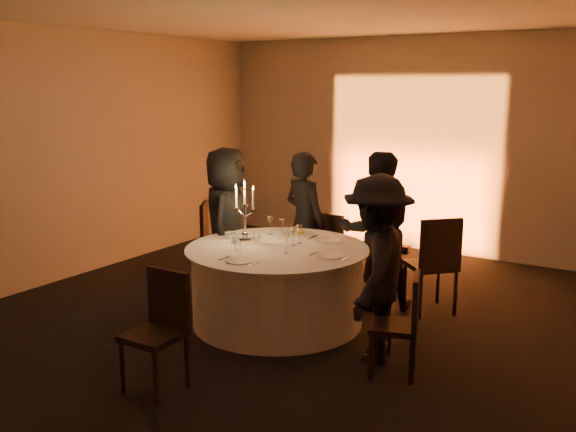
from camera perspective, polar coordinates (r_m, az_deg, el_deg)
The scene contains 29 objects.
floor at distance 6.52m, azimuth -0.95°, elevation -9.38°, with size 7.00×7.00×0.00m, color black.
ceiling at distance 6.12m, azimuth -1.05°, elevation 17.85°, with size 7.00×7.00×0.00m, color white.
wall_back at distance 9.25m, azimuth 11.03°, elevation 6.25°, with size 7.00×7.00×0.00m, color #B4AFA7.
wall_left at distance 8.17m, azimuth -18.98°, elevation 5.13°, with size 7.00×7.00×0.00m, color #B4AFA7.
uplighter_fixture at distance 9.22m, azimuth 10.00°, elevation -2.89°, with size 0.25×0.12×0.10m, color black.
banquet_table at distance 6.39m, azimuth -0.96°, elevation -6.16°, with size 1.80×1.80×0.77m.
chair_left at distance 7.74m, azimuth -6.62°, elevation -1.88°, with size 0.57×0.57×0.95m.
chair_back_left at distance 7.46m, azimuth 4.00°, elevation -2.66°, with size 0.41×0.41×0.89m.
chair_back_right at distance 6.74m, azimuth 12.92°, elevation -3.77°, with size 0.64×0.64×1.03m.
chair_right at distance 5.32m, azimuth 10.14°, elevation -9.05°, with size 0.47×0.47×0.85m.
chair_front at distance 5.13m, azimuth -11.31°, elevation -9.34°, with size 0.41×0.41×0.93m.
guest_left at distance 7.13m, azimuth -5.50°, elevation -0.58°, with size 0.81×0.53×1.67m, color black.
guest_back_left at distance 7.28m, azimuth 1.51°, elevation -0.54°, with size 0.58×0.38×1.60m, color black.
guest_back_right at distance 6.79m, azimuth 7.91°, elevation -1.29°, with size 0.81×0.63×1.66m, color black.
guest_right at distance 5.52m, azimuth 7.91°, elevation -4.61°, with size 1.04×0.60×1.61m, color black.
plate_left at distance 6.73m, azimuth -3.95°, elevation -1.79°, with size 0.36×0.25×0.01m.
plate_back_left at distance 6.80m, azimuth 1.14°, elevation -1.54°, with size 0.36×0.29×0.08m.
plate_back_right at distance 6.56m, azimuth 3.44°, elevation -2.14°, with size 0.35×0.27×0.01m.
plate_right at distance 5.96m, azimuth 3.71°, elevation -3.58°, with size 0.36×0.24×0.01m.
plate_front at distance 5.81m, azimuth -4.34°, elevation -3.97°, with size 0.36×0.26×0.01m.
coffee_cup at distance 6.48m, azimuth -4.65°, elevation -2.14°, with size 0.11×0.11×0.07m.
candelabra at distance 6.49m, azimuth -3.85°, elevation -0.38°, with size 0.26×0.13×0.63m.
wine_glass_a at distance 6.80m, azimuth -1.57°, elevation -0.50°, with size 0.07×0.07×0.19m.
wine_glass_b at distance 6.33m, azimuth 0.50°, elevation -1.42°, with size 0.07×0.07×0.19m.
wine_glass_c at distance 6.40m, azimuth 1.02°, elevation -1.26°, with size 0.07×0.07×0.19m.
wine_glass_d at distance 6.04m, azimuth -0.13°, elevation -2.06°, with size 0.07×0.07×0.19m.
wine_glass_e at distance 6.68m, azimuth -0.57°, elevation -0.73°, with size 0.07×0.07×0.19m.
tumbler_a at distance 6.52m, azimuth -2.80°, elevation -1.87°, with size 0.07×0.07×0.09m, color white.
tumbler_b at distance 6.20m, azimuth -4.50°, elevation -2.63°, with size 0.07×0.07×0.09m, color white.
Camera 1 is at (3.33, -5.09, 2.34)m, focal length 40.00 mm.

